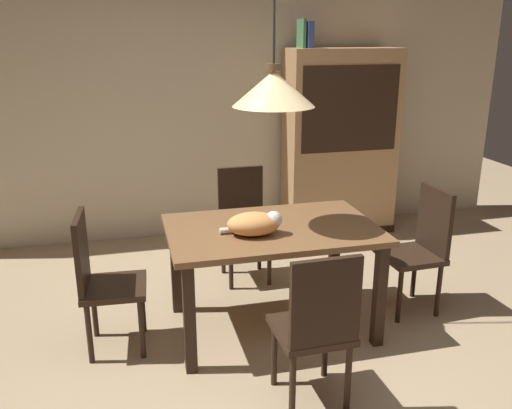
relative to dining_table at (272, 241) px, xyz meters
The scene contains 12 objects.
ground 0.88m from the dining_table, 99.98° to the right, with size 10.00×10.00×0.00m, color tan.
back_wall 2.22m from the dining_table, 92.86° to the left, with size 6.40×0.10×2.90m, color beige.
dining_table is the anchor object (origin of this frame).
chair_far_back 0.89m from the dining_table, 90.04° to the left, with size 0.40×0.40×0.93m.
chair_left_side 1.14m from the dining_table, behind, with size 0.42×0.42×0.93m.
chair_near_front 0.89m from the dining_table, 89.85° to the right, with size 0.41×0.41×0.93m.
chair_right_side 1.14m from the dining_table, ahead, with size 0.42×0.42×0.93m.
cat_sleeping 0.26m from the dining_table, 141.77° to the right, with size 0.39×0.25×0.16m.
pendant_lamp 1.01m from the dining_table, 82.87° to the left, with size 0.52×0.52×1.30m.
hutch_bookcase 2.12m from the dining_table, 55.43° to the left, with size 1.12×0.45×1.85m.
book_green_slim 2.31m from the dining_table, 66.40° to the left, with size 0.03×0.20×0.26m, color #427A4C.
book_blue_wide 2.33m from the dining_table, 64.84° to the left, with size 0.06×0.24×0.24m, color #384C93.
Camera 1 is at (-0.83, -2.68, 1.99)m, focal length 37.91 mm.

